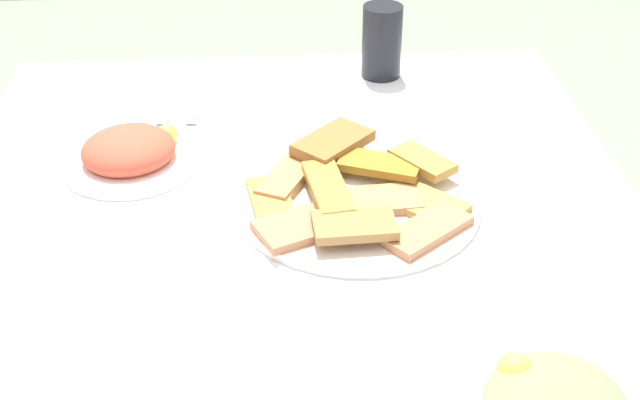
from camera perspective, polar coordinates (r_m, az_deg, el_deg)
The scene contains 7 objects.
dining_table at distance 1.17m, azimuth -1.61°, elevation -5.37°, with size 1.09×0.92×0.77m.
pide_platter at distance 1.16m, azimuth 2.22°, elevation 0.25°, with size 0.33×0.32×0.05m.
salad_plate_rice at distance 1.27m, azimuth -12.15°, elevation 2.98°, with size 0.19×0.19×0.06m.
soda_can at distance 1.50m, azimuth 4.00°, elevation 10.15°, with size 0.07×0.07×0.12m, color black.
paper_napkin at distance 1.46m, azimuth -8.51°, elevation 6.62°, with size 0.15×0.15×0.00m, color white.
fork at distance 1.45m, azimuth -7.82°, elevation 6.79°, with size 0.20×0.02×0.01m, color silver.
spoon at distance 1.46m, azimuth -9.24°, elevation 6.72°, with size 0.20×0.02×0.01m, color silver.
Camera 1 is at (-0.92, 0.03, 1.40)m, focal length 49.74 mm.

